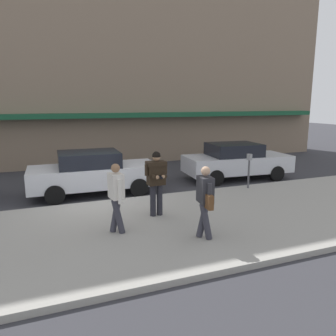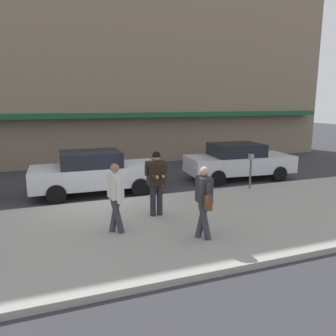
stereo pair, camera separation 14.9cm
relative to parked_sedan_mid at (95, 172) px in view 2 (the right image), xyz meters
The scene contains 10 objects.
ground_plane 1.44m from the parked_sedan_mid, 90.62° to the right, with size 80.00×80.00×0.00m, color #333338.
sidewalk 4.23m from the parked_sedan_mid, 76.30° to the right, with size 32.00×5.30×0.14m, color #99968E.
curb_paint_line 1.71m from the parked_sedan_mid, 49.36° to the right, with size 28.00×0.12×0.01m, color silver.
storefront_facade 9.77m from the parked_sedan_mid, 82.29° to the left, with size 28.00×4.70×14.45m.
parked_sedan_mid is the anchor object (origin of this frame).
parked_sedan_far 6.07m from the parked_sedan_mid, ahead, with size 4.62×2.18×1.54m.
man_texting_on_phone 3.62m from the parked_sedan_mid, 70.60° to the right, with size 0.65×0.59×1.81m.
pedestrian_in_light_coat 4.20m from the parked_sedan_mid, 91.35° to the right, with size 0.37×0.60×1.70m.
pedestrian_with_bag 5.55m from the parked_sedan_mid, 72.12° to the right, with size 0.36×0.72×1.70m.
parking_meter 5.63m from the parked_sedan_mid, 18.67° to the right, with size 0.12×0.18×1.27m.
Camera 2 is at (-1.54, -10.46, 3.23)m, focal length 35.00 mm.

